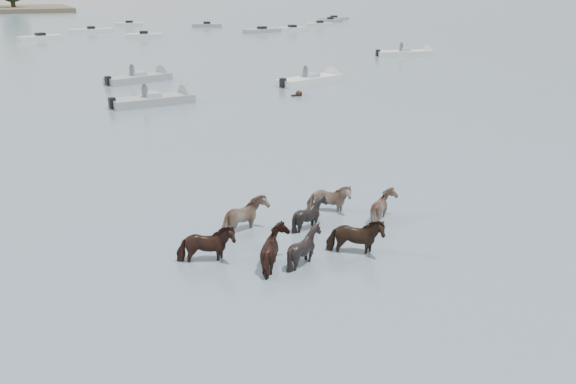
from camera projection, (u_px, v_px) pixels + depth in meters
name	position (u px, v px, depth m)	size (l,w,h in m)	color
ground	(309.00, 229.00, 17.58)	(400.00, 400.00, 0.00)	slate
pony_herd	(300.00, 230.00, 16.65)	(7.20, 4.35, 1.28)	black
swimming_pony	(298.00, 94.00, 37.95)	(0.72, 0.44, 0.44)	black
motorboat_b	(165.00, 100.00, 35.59)	(5.40, 2.26, 1.92)	gray
motorboat_c	(147.00, 78.00, 43.68)	(5.40, 3.23, 1.92)	gray
motorboat_d	(318.00, 79.00, 42.99)	(5.95, 3.37, 1.92)	silver
motorboat_e	(412.00, 53.00, 58.47)	(6.12, 2.76, 1.92)	silver
distant_flotilla	(47.00, 32.00, 82.65)	(106.91, 27.66, 0.93)	gray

